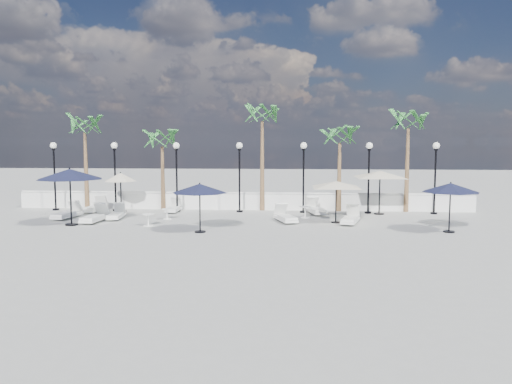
# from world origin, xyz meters

# --- Properties ---
(ground) EXTENTS (100.00, 100.00, 0.00)m
(ground) POSITION_xyz_m (0.00, 0.00, 0.00)
(ground) COLOR gray
(ground) RESTS_ON ground
(balustrade) EXTENTS (26.00, 0.30, 1.01)m
(balustrade) POSITION_xyz_m (0.00, 7.50, 0.47)
(balustrade) COLOR silver
(balustrade) RESTS_ON ground
(lamppost_0) EXTENTS (0.36, 0.36, 3.84)m
(lamppost_0) POSITION_xyz_m (-10.50, 6.50, 2.49)
(lamppost_0) COLOR black
(lamppost_0) RESTS_ON ground
(lamppost_1) EXTENTS (0.36, 0.36, 3.84)m
(lamppost_1) POSITION_xyz_m (-7.00, 6.50, 2.49)
(lamppost_1) COLOR black
(lamppost_1) RESTS_ON ground
(lamppost_2) EXTENTS (0.36, 0.36, 3.84)m
(lamppost_2) POSITION_xyz_m (-3.50, 6.50, 2.49)
(lamppost_2) COLOR black
(lamppost_2) RESTS_ON ground
(lamppost_3) EXTENTS (0.36, 0.36, 3.84)m
(lamppost_3) POSITION_xyz_m (0.00, 6.50, 2.49)
(lamppost_3) COLOR black
(lamppost_3) RESTS_ON ground
(lamppost_4) EXTENTS (0.36, 0.36, 3.84)m
(lamppost_4) POSITION_xyz_m (3.50, 6.50, 2.49)
(lamppost_4) COLOR black
(lamppost_4) RESTS_ON ground
(lamppost_5) EXTENTS (0.36, 0.36, 3.84)m
(lamppost_5) POSITION_xyz_m (7.00, 6.50, 2.49)
(lamppost_5) COLOR black
(lamppost_5) RESTS_ON ground
(lamppost_6) EXTENTS (0.36, 0.36, 3.84)m
(lamppost_6) POSITION_xyz_m (10.50, 6.50, 2.49)
(lamppost_6) COLOR black
(lamppost_6) RESTS_ON ground
(palm_0) EXTENTS (2.60, 2.60, 5.50)m
(palm_0) POSITION_xyz_m (-9.00, 7.30, 4.53)
(palm_0) COLOR brown
(palm_0) RESTS_ON ground
(palm_1) EXTENTS (2.60, 2.60, 4.70)m
(palm_1) POSITION_xyz_m (-4.50, 7.30, 3.75)
(palm_1) COLOR brown
(palm_1) RESTS_ON ground
(palm_2) EXTENTS (2.60, 2.60, 6.10)m
(palm_2) POSITION_xyz_m (1.20, 7.30, 5.12)
(palm_2) COLOR brown
(palm_2) RESTS_ON ground
(palm_3) EXTENTS (2.60, 2.60, 4.90)m
(palm_3) POSITION_xyz_m (5.50, 7.30, 3.95)
(palm_3) COLOR brown
(palm_3) RESTS_ON ground
(palm_4) EXTENTS (2.60, 2.60, 5.70)m
(palm_4) POSITION_xyz_m (9.20, 7.30, 4.73)
(palm_4) COLOR brown
(palm_4) RESTS_ON ground
(lounger_0) EXTENTS (0.74, 2.06, 0.76)m
(lounger_0) POSITION_xyz_m (-7.96, 5.95, 0.26)
(lounger_0) COLOR white
(lounger_0) RESTS_ON ground
(lounger_1) EXTENTS (0.91, 2.10, 0.76)m
(lounger_1) POSITION_xyz_m (-8.45, 3.50, 0.26)
(lounger_1) COLOR white
(lounger_1) RESTS_ON ground
(lounger_2) EXTENTS (0.77, 2.11, 0.78)m
(lounger_2) POSITION_xyz_m (-6.60, 2.49, 0.26)
(lounger_2) COLOR white
(lounger_2) RESTS_ON ground
(lounger_3) EXTENTS (0.80, 1.89, 0.69)m
(lounger_3) POSITION_xyz_m (-5.91, 3.52, 0.23)
(lounger_3) COLOR white
(lounger_3) RESTS_ON ground
(lounger_4) EXTENTS (0.61, 1.81, 0.67)m
(lounger_4) POSITION_xyz_m (-3.62, 6.22, 0.23)
(lounger_4) COLOR white
(lounger_4) RESTS_ON ground
(lounger_5) EXTENTS (1.27, 2.12, 0.76)m
(lounger_5) POSITION_xyz_m (2.57, 3.21, 0.25)
(lounger_5) COLOR white
(lounger_5) RESTS_ON ground
(lounger_6) EXTENTS (1.16, 2.19, 0.78)m
(lounger_6) POSITION_xyz_m (4.17, 5.96, 0.26)
(lounger_6) COLOR white
(lounger_6) RESTS_ON ground
(lounger_7) EXTENTS (1.14, 2.11, 0.75)m
(lounger_7) POSITION_xyz_m (5.66, 2.94, 0.25)
(lounger_7) COLOR white
(lounger_7) RESTS_ON ground
(side_table_0) EXTENTS (0.58, 0.58, 0.56)m
(side_table_0) POSITION_xyz_m (-3.72, 1.65, 0.34)
(side_table_0) COLOR white
(side_table_0) RESTS_ON ground
(side_table_1) EXTENTS (0.54, 0.54, 0.53)m
(side_table_1) POSITION_xyz_m (-3.35, 3.66, 0.32)
(side_table_1) COLOR white
(side_table_1) RESTS_ON ground
(side_table_2) EXTENTS (0.60, 0.60, 0.58)m
(side_table_2) POSITION_xyz_m (3.56, 4.65, 0.35)
(side_table_2) COLOR white
(side_table_2) RESTS_ON ground
(parasol_navy_left) EXTENTS (3.04, 3.04, 2.69)m
(parasol_navy_left) POSITION_xyz_m (-7.35, 1.58, 2.37)
(parasol_navy_left) COLOR black
(parasol_navy_left) RESTS_ON ground
(parasol_navy_mid) EXTENTS (2.39, 2.39, 2.14)m
(parasol_navy_mid) POSITION_xyz_m (-1.03, 0.20, 1.88)
(parasol_navy_mid) COLOR black
(parasol_navy_mid) RESTS_ON ground
(parasol_navy_right) EXTENTS (2.42, 2.42, 2.17)m
(parasol_navy_right) POSITION_xyz_m (9.62, 1.00, 1.91)
(parasol_navy_right) COLOR black
(parasol_navy_right) RESTS_ON ground
(parasol_cream_sq_a) EXTENTS (4.38, 4.38, 2.15)m
(parasol_cream_sq_a) POSITION_xyz_m (4.98, 3.17, 1.99)
(parasol_cream_sq_a) COLOR black
(parasol_cream_sq_a) RESTS_ON ground
(parasol_cream_sq_b) EXTENTS (5.00, 5.00, 2.51)m
(parasol_cream_sq_b) POSITION_xyz_m (7.55, 6.20, 2.32)
(parasol_cream_sq_b) COLOR black
(parasol_cream_sq_b) RESTS_ON ground
(parasol_cream_small) EXTENTS (1.80, 1.80, 2.21)m
(parasol_cream_small) POSITION_xyz_m (-6.59, 6.20, 1.89)
(parasol_cream_small) COLOR black
(parasol_cream_small) RESTS_ON ground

